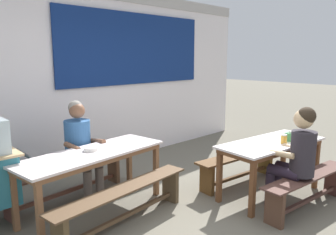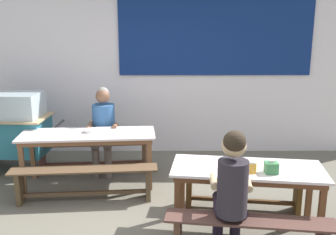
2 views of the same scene
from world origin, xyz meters
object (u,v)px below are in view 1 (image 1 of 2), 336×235
bench_near_back (239,163)px  person_near_front (297,152)px  dining_table_far (92,158)px  tissue_box (290,137)px  soup_bowl (91,149)px  bench_far_front (124,201)px  person_center_facing (80,143)px  bench_far_back (68,177)px  condiment_jar (284,139)px  bench_near_front (308,187)px  dining_table_near (271,148)px

bench_near_back → person_near_front: 1.12m
dining_table_far → tissue_box: (2.15, -1.45, 0.14)m
dining_table_far → soup_bowl: 0.11m
dining_table_far → bench_far_front: size_ratio=1.01×
bench_far_front → person_center_facing: person_center_facing is taller
bench_far_back → tissue_box: size_ratio=13.21×
bench_far_back → tissue_box: tissue_box is taller
tissue_box → condiment_jar: 0.19m
bench_far_front → bench_near_front: (1.83, -1.29, -0.00)m
dining_table_far → person_center_facing: person_center_facing is taller
dining_table_far → bench_far_front: 0.67m
dining_table_near → tissue_box: bearing=-37.1°
bench_far_back → bench_near_front: (1.92, -2.38, -0.01)m
bench_near_back → soup_bowl: size_ratio=9.36×
bench_near_front → person_near_front: 0.50m
bench_near_back → person_near_front: (-0.31, -0.98, 0.44)m
person_center_facing → condiment_jar: bearing=-46.8°
bench_far_back → person_center_facing: size_ratio=1.40×
bench_far_back → bench_near_back: size_ratio=1.16×
bench_far_front → condiment_jar: condiment_jar is taller
bench_near_back → dining_table_far: bearing=159.5°
bench_far_front → bench_near_back: (1.97, -0.21, 0.01)m
dining_table_far → bench_far_front: bearing=-85.3°
bench_far_front → soup_bowl: soup_bowl is taller
tissue_box → condiment_jar: size_ratio=1.12×
bench_near_front → condiment_jar: size_ratio=13.18×
dining_table_far → bench_near_back: (2.02, -0.75, -0.37)m
dining_table_far → bench_near_front: 2.65m
bench_near_back → person_center_facing: bearing=146.4°
dining_table_near → bench_far_front: dining_table_near is taller
dining_table_far → bench_far_back: 0.66m
dining_table_far → person_center_facing: size_ratio=1.46×
bench_far_back → person_near_front: (1.75, -2.28, 0.45)m
person_center_facing → person_near_front: size_ratio=1.00×
bench_far_front → person_near_front: bearing=-35.7°
dining_table_far → bench_near_back: size_ratio=1.20×
dining_table_far → bench_far_back: bearing=94.7°
person_near_front → soup_bowl: (-1.69, 1.79, 0.03)m
person_near_front → tissue_box: size_ratio=9.46×
bench_far_front → bench_near_front: same height
dining_table_far → person_center_facing: bearing=74.9°
dining_table_near → bench_near_back: (0.07, 0.54, -0.37)m
dining_table_near → tissue_box: (0.21, -0.16, 0.14)m
bench_near_back → tissue_box: 0.87m
bench_far_front → bench_near_back: 1.99m
bench_near_back → bench_near_front: 1.09m
condiment_jar → soup_bowl: bearing=142.4°
person_near_front → bench_near_back: bearing=72.4°
tissue_box → soup_bowl: (-2.14, 1.50, -0.04)m
person_center_facing → soup_bowl: (-0.12, -0.45, 0.04)m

